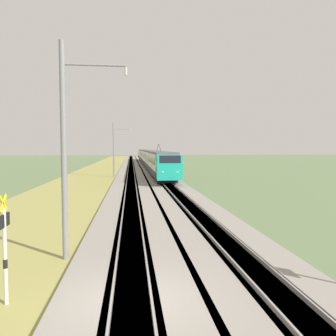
{
  "coord_description": "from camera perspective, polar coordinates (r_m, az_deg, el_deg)",
  "views": [
    {
      "loc": [
        -8.78,
        -0.01,
        4.47
      ],
      "look_at": [
        27.75,
        -4.16,
        2.22
      ],
      "focal_mm": 35.0,
      "sensor_mm": 36.0,
      "label": 1
    }
  ],
  "objects": [
    {
      "name": "catenary_mast_near",
      "position": [
        13.22,
        -17.46,
        3.1
      ],
      "size": [
        0.22,
        2.56,
        8.54
      ],
      "color": "slate",
      "rests_on": "ground"
    },
    {
      "name": "grass_verge",
      "position": [
        59.24,
        -12.19,
        -0.86
      ],
      "size": [
        240.0,
        9.09,
        0.12
      ],
      "color": "#99934C",
      "rests_on": "ground"
    },
    {
      "name": "track_main",
      "position": [
        58.94,
        -6.47,
        -0.72
      ],
      "size": [
        240.0,
        1.57,
        0.45
      ],
      "color": "#4C4238",
      "rests_on": "ground"
    },
    {
      "name": "crossing_signal_near",
      "position": [
        10.26,
        -26.66,
        -11.14
      ],
      "size": [
        0.7,
        0.23,
        3.19
      ],
      "rotation": [
        0.0,
        0.0,
        1.57
      ],
      "color": "beige",
      "rests_on": "ground"
    },
    {
      "name": "track_adjacent",
      "position": [
        59.09,
        -2.43,
        -0.69
      ],
      "size": [
        240.0,
        1.57,
        0.45
      ],
      "color": "#4C4238",
      "rests_on": "ground"
    },
    {
      "name": "passenger_train",
      "position": [
        77.97,
        -3.43,
        1.94
      ],
      "size": [
        86.19,
        2.89,
        5.06
      ],
      "rotation": [
        0.0,
        0.0,
        3.14
      ],
      "color": "#19A88E",
      "rests_on": "ground"
    },
    {
      "name": "ground_plane",
      "position": [
        9.85,
        -6.35,
        -23.48
      ],
      "size": [
        400.0,
        400.0,
        0.0
      ],
      "primitive_type": "plane",
      "color": "#60754C"
    },
    {
      "name": "ballast_main",
      "position": [
        58.94,
        -6.47,
        -0.73
      ],
      "size": [
        240.0,
        4.4,
        0.3
      ],
      "color": "gray",
      "rests_on": "ground"
    },
    {
      "name": "catenary_mast_mid",
      "position": [
        49.88,
        -9.37,
        3.2
      ],
      "size": [
        0.22,
        2.56,
        8.23
      ],
      "color": "slate",
      "rests_on": "ground"
    },
    {
      "name": "ballast_adjacent",
      "position": [
        59.09,
        -2.43,
        -0.7
      ],
      "size": [
        240.0,
        4.4,
        0.3
      ],
      "color": "gray",
      "rests_on": "ground"
    }
  ]
}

